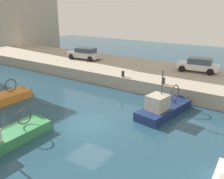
{
  "coord_description": "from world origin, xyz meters",
  "views": [
    {
      "loc": [
        -11.16,
        -9.59,
        7.28
      ],
      "look_at": [
        3.71,
        0.71,
        1.2
      ],
      "focal_mm": 39.07,
      "sensor_mm": 36.0,
      "label": 1
    }
  ],
  "objects_px": {
    "parked_car_silver": "(85,53)",
    "mooring_bollard_mid": "(163,81)",
    "parked_car_white": "(198,65)",
    "fishing_boat_navy": "(166,111)",
    "fishing_boat_green": "(8,141)",
    "mooring_bollard_north": "(123,74)"
  },
  "relations": [
    {
      "from": "parked_car_silver",
      "to": "mooring_bollard_mid",
      "type": "height_order",
      "value": "parked_car_silver"
    },
    {
      "from": "parked_car_silver",
      "to": "parked_car_white",
      "type": "relative_size",
      "value": 1.07
    },
    {
      "from": "parked_car_white",
      "to": "mooring_bollard_mid",
      "type": "bearing_deg",
      "value": 168.74
    },
    {
      "from": "fishing_boat_navy",
      "to": "fishing_boat_green",
      "type": "bearing_deg",
      "value": 147.76
    },
    {
      "from": "fishing_boat_navy",
      "to": "fishing_boat_green",
      "type": "height_order",
      "value": "fishing_boat_green"
    },
    {
      "from": "parked_car_silver",
      "to": "parked_car_white",
      "type": "xyz_separation_m",
      "value": [
        1.69,
        -13.37,
        -0.02
      ]
    },
    {
      "from": "parked_car_silver",
      "to": "mooring_bollard_mid",
      "type": "relative_size",
      "value": 7.9
    },
    {
      "from": "fishing_boat_navy",
      "to": "parked_car_white",
      "type": "xyz_separation_m",
      "value": [
        8.68,
        0.36,
        1.74
      ]
    },
    {
      "from": "fishing_boat_navy",
      "to": "parked_car_silver",
      "type": "height_order",
      "value": "fishing_boat_navy"
    },
    {
      "from": "mooring_bollard_north",
      "to": "fishing_boat_green",
      "type": "bearing_deg",
      "value": 179.14
    },
    {
      "from": "fishing_boat_navy",
      "to": "mooring_bollard_mid",
      "type": "relative_size",
      "value": 10.66
    },
    {
      "from": "fishing_boat_navy",
      "to": "mooring_bollard_mid",
      "type": "xyz_separation_m",
      "value": [
        2.83,
        1.52,
        1.31
      ]
    },
    {
      "from": "parked_car_silver",
      "to": "fishing_boat_green",
      "type": "bearing_deg",
      "value": -153.38
    },
    {
      "from": "fishing_boat_green",
      "to": "fishing_boat_navy",
      "type": "bearing_deg",
      "value": -32.24
    },
    {
      "from": "fishing_boat_green",
      "to": "mooring_bollard_north",
      "type": "distance_m",
      "value": 11.95
    },
    {
      "from": "fishing_boat_navy",
      "to": "fishing_boat_green",
      "type": "relative_size",
      "value": 0.9
    },
    {
      "from": "parked_car_white",
      "to": "fishing_boat_navy",
      "type": "bearing_deg",
      "value": -177.63
    },
    {
      "from": "fishing_boat_green",
      "to": "parked_car_white",
      "type": "xyz_separation_m",
      "value": [
        17.72,
        -5.34,
        1.8
      ]
    },
    {
      "from": "fishing_boat_navy",
      "to": "parked_car_silver",
      "type": "distance_m",
      "value": 15.51
    },
    {
      "from": "fishing_boat_navy",
      "to": "parked_car_silver",
      "type": "bearing_deg",
      "value": 63.04
    },
    {
      "from": "fishing_boat_green",
      "to": "parked_car_silver",
      "type": "height_order",
      "value": "fishing_boat_green"
    },
    {
      "from": "parked_car_silver",
      "to": "parked_car_white",
      "type": "distance_m",
      "value": 13.48
    }
  ]
}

